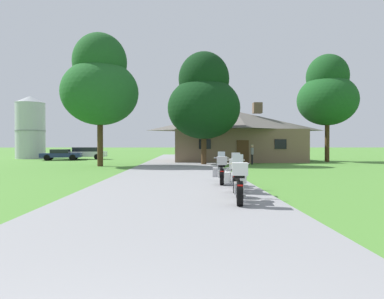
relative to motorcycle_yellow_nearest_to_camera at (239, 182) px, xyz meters
The scene contains 13 objects.
ground_plane 12.10m from the motorcycle_yellow_nearest_to_camera, 99.25° to the left, with size 500.00×500.00×0.00m, color #4C8433.
asphalt_driveway 10.13m from the motorcycle_yellow_nearest_to_camera, 101.07° to the left, with size 6.40×80.00×0.06m, color gray.
motorcycle_yellow_nearest_to_camera is the anchor object (origin of this frame).
motorcycle_red_second_in_row 2.37m from the motorcycle_yellow_nearest_to_camera, 83.81° to the left, with size 0.92×2.08×1.30m.
motorcycle_blue_farthest_in_row 4.60m from the motorcycle_yellow_nearest_to_camera, 89.77° to the left, with size 0.84×2.08×1.30m.
stone_lodge 26.65m from the motorcycle_yellow_nearest_to_camera, 81.69° to the left, with size 13.19×8.98×6.08m.
bystander_gray_shirt_near_lodge 20.26m from the motorcycle_yellow_nearest_to_camera, 77.86° to the left, with size 0.24×0.55×1.69m.
tree_right_of_lodge 28.12m from the motorcycle_yellow_nearest_to_camera, 62.62° to the left, with size 5.84×5.84×10.62m.
tree_by_lodge_front 19.86m from the motorcycle_yellow_nearest_to_camera, 89.69° to the left, with size 6.03×6.03×9.41m.
tree_left_near 20.10m from the motorcycle_yellow_nearest_to_camera, 114.79° to the left, with size 5.93×5.93×10.32m.
metal_silo_distant 39.49m from the motorcycle_yellow_nearest_to_camera, 121.53° to the left, with size 3.56×3.56×7.73m.
parked_white_suv_far_left 33.60m from the motorcycle_yellow_nearest_to_camera, 112.66° to the left, with size 4.67×2.05×1.40m.
parked_navy_sedan_far_left 32.09m from the motorcycle_yellow_nearest_to_camera, 117.83° to the left, with size 4.45×2.52×1.20m.
Camera 1 is at (0.45, -1.36, 1.62)m, focal length 32.24 mm.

